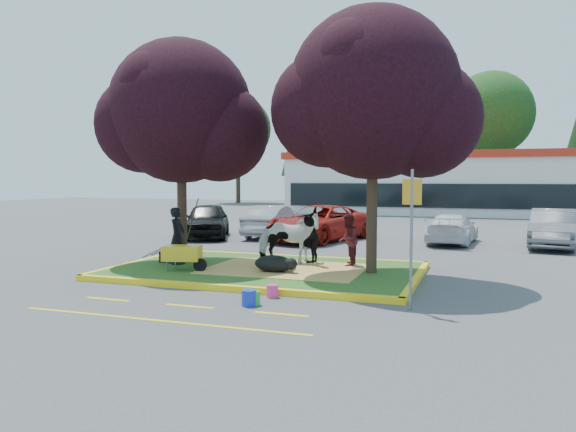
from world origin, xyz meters
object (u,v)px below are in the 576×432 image
(sign_post, at_px, (412,222))
(bucket_green, at_px, (254,298))
(bucket_pink, at_px, (272,291))
(bucket_blue, at_px, (249,298))
(handler, at_px, (177,236))
(car_black, at_px, (207,220))
(cow, at_px, (288,238))
(calf, at_px, (274,264))
(wheelbarrow, at_px, (182,253))
(car_silver, at_px, (273,221))

(sign_post, distance_m, bucket_green, 3.56)
(bucket_pink, bearing_deg, bucket_blue, -100.11)
(handler, distance_m, car_black, 8.42)
(cow, height_order, calf, cow)
(cow, distance_m, sign_post, 5.54)
(cow, xyz_separation_m, bucket_green, (0.80, -4.47, -0.77))
(wheelbarrow, xyz_separation_m, car_silver, (-1.21, 9.97, 0.08))
(cow, bearing_deg, bucket_green, 179.12)
(bucket_pink, bearing_deg, sign_post, -3.38)
(calf, bearing_deg, bucket_pink, -76.51)
(cow, xyz_separation_m, bucket_blue, (0.74, -4.57, -0.75))
(wheelbarrow, bearing_deg, bucket_blue, -55.00)
(sign_post, xyz_separation_m, bucket_pink, (-3.01, 0.18, -1.61))
(handler, xyz_separation_m, sign_post, (6.93, -2.83, 0.79))
(sign_post, bearing_deg, car_silver, 136.65)
(bucket_green, height_order, car_silver, car_silver)
(calf, distance_m, car_black, 10.32)
(bucket_green, distance_m, bucket_blue, 0.12)
(handler, bearing_deg, bucket_blue, -139.45)
(calf, relative_size, handler, 0.64)
(bucket_blue, bearing_deg, bucket_green, 56.27)
(wheelbarrow, distance_m, bucket_green, 4.03)
(cow, relative_size, handler, 1.11)
(sign_post, bearing_deg, bucket_blue, -152.32)
(calf, height_order, bucket_pink, calf)
(calf, height_order, bucket_blue, calf)
(calf, xyz_separation_m, wheelbarrow, (-2.39, -0.55, 0.23))
(cow, relative_size, bucket_pink, 6.40)
(bucket_pink, relative_size, bucket_blue, 0.86)
(handler, xyz_separation_m, car_black, (-3.12, 7.82, -0.21))
(bucket_blue, bearing_deg, bucket_pink, 79.89)
(wheelbarrow, relative_size, bucket_green, 6.11)
(handler, bearing_deg, car_black, 15.80)
(bucket_blue, distance_m, car_silver, 13.29)
(wheelbarrow, relative_size, bucket_pink, 6.25)
(wheelbarrow, xyz_separation_m, sign_post, (6.22, -1.87, 1.14))
(calf, distance_m, sign_post, 4.73)
(bucket_green, bearing_deg, bucket_pink, 83.03)
(bucket_green, bearing_deg, cow, 100.17)
(sign_post, bearing_deg, cow, 150.13)
(car_black, xyz_separation_m, car_silver, (2.62, 1.19, -0.06))
(handler, bearing_deg, car_silver, -2.76)
(cow, distance_m, bucket_green, 4.61)
(car_silver, bearing_deg, cow, 112.39)
(bucket_green, distance_m, car_silver, 13.23)
(calf, bearing_deg, car_silver, 104.37)
(cow, xyz_separation_m, wheelbarrow, (-2.31, -1.96, -0.30))
(calf, distance_m, wheelbarrow, 2.47)
(car_silver, bearing_deg, bucket_green, 107.76)
(bucket_green, bearing_deg, handler, 137.75)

